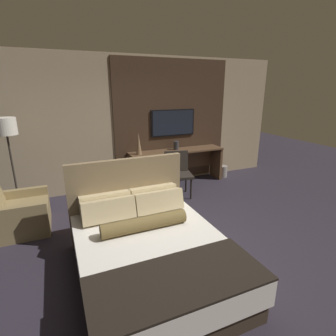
{
  "coord_description": "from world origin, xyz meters",
  "views": [
    {
      "loc": [
        -1.52,
        -2.91,
        2.15
      ],
      "look_at": [
        0.15,
        0.94,
        0.85
      ],
      "focal_mm": 28.0,
      "sensor_mm": 36.0,
      "label": 1
    }
  ],
  "objects_px": {
    "floor_lamp": "(7,134)",
    "waste_bin": "(223,171)",
    "vase_tall": "(139,144)",
    "bed": "(149,250)",
    "desk_chair": "(178,170)",
    "tv": "(173,123)",
    "armchair_by_window": "(19,215)",
    "desk": "(176,160)",
    "vase_short": "(176,145)"
  },
  "relations": [
    {
      "from": "desk",
      "to": "waste_bin",
      "type": "height_order",
      "value": "desk"
    },
    {
      "from": "vase_tall",
      "to": "armchair_by_window",
      "type": "bearing_deg",
      "value": -157.98
    },
    {
      "from": "desk",
      "to": "floor_lamp",
      "type": "height_order",
      "value": "floor_lamp"
    },
    {
      "from": "bed",
      "to": "vase_short",
      "type": "height_order",
      "value": "bed"
    },
    {
      "from": "floor_lamp",
      "to": "waste_bin",
      "type": "xyz_separation_m",
      "value": [
        4.47,
        0.2,
        -1.27
      ]
    },
    {
      "from": "armchair_by_window",
      "to": "waste_bin",
      "type": "distance_m",
      "value": 4.49
    },
    {
      "from": "desk_chair",
      "to": "bed",
      "type": "bearing_deg",
      "value": -110.35
    },
    {
      "from": "waste_bin",
      "to": "floor_lamp",
      "type": "bearing_deg",
      "value": -177.47
    },
    {
      "from": "tv",
      "to": "vase_tall",
      "type": "height_order",
      "value": "tv"
    },
    {
      "from": "floor_lamp",
      "to": "vase_short",
      "type": "relative_size",
      "value": 8.92
    },
    {
      "from": "desk",
      "to": "waste_bin",
      "type": "bearing_deg",
      "value": -3.5
    },
    {
      "from": "bed",
      "to": "vase_tall",
      "type": "bearing_deg",
      "value": 74.74
    },
    {
      "from": "tv",
      "to": "vase_tall",
      "type": "bearing_deg",
      "value": -164.07
    },
    {
      "from": "armchair_by_window",
      "to": "vase_tall",
      "type": "height_order",
      "value": "vase_tall"
    },
    {
      "from": "desk_chair",
      "to": "armchair_by_window",
      "type": "xyz_separation_m",
      "value": [
        -2.87,
        -0.33,
        -0.28
      ]
    },
    {
      "from": "desk_chair",
      "to": "waste_bin",
      "type": "height_order",
      "value": "desk_chair"
    },
    {
      "from": "desk",
      "to": "vase_tall",
      "type": "relative_size",
      "value": 4.79
    },
    {
      "from": "armchair_by_window",
      "to": "vase_short",
      "type": "height_order",
      "value": "vase_short"
    },
    {
      "from": "desk_chair",
      "to": "vase_tall",
      "type": "relative_size",
      "value": 1.97
    },
    {
      "from": "desk",
      "to": "armchair_by_window",
      "type": "distance_m",
      "value": 3.3
    },
    {
      "from": "desk_chair",
      "to": "waste_bin",
      "type": "bearing_deg",
      "value": 33.33
    },
    {
      "from": "tv",
      "to": "armchair_by_window",
      "type": "xyz_separation_m",
      "value": [
        -3.14,
        -1.16,
        -1.12
      ]
    },
    {
      "from": "bed",
      "to": "floor_lamp",
      "type": "relative_size",
      "value": 1.25
    },
    {
      "from": "bed",
      "to": "tv",
      "type": "relative_size",
      "value": 2.0
    },
    {
      "from": "armchair_by_window",
      "to": "floor_lamp",
      "type": "distance_m",
      "value": 1.35
    },
    {
      "from": "tv",
      "to": "vase_short",
      "type": "distance_m",
      "value": 0.52
    },
    {
      "from": "vase_tall",
      "to": "waste_bin",
      "type": "distance_m",
      "value": 2.33
    },
    {
      "from": "vase_short",
      "to": "waste_bin",
      "type": "bearing_deg",
      "value": -4.78
    },
    {
      "from": "tv",
      "to": "desk_chair",
      "type": "xyz_separation_m",
      "value": [
        -0.28,
        -0.84,
        -0.84
      ]
    },
    {
      "from": "desk",
      "to": "floor_lamp",
      "type": "distance_m",
      "value": 3.34
    },
    {
      "from": "armchair_by_window",
      "to": "vase_tall",
      "type": "xyz_separation_m",
      "value": [
        2.24,
        0.91,
        0.76
      ]
    },
    {
      "from": "bed",
      "to": "armchair_by_window",
      "type": "distance_m",
      "value": 2.31
    },
    {
      "from": "armchair_by_window",
      "to": "floor_lamp",
      "type": "relative_size",
      "value": 0.5
    },
    {
      "from": "armchair_by_window",
      "to": "tv",
      "type": "bearing_deg",
      "value": -69.0
    },
    {
      "from": "vase_short",
      "to": "desk",
      "type": "bearing_deg",
      "value": -108.98
    },
    {
      "from": "desk_chair",
      "to": "vase_tall",
      "type": "bearing_deg",
      "value": 150.31
    },
    {
      "from": "bed",
      "to": "desk_chair",
      "type": "relative_size",
      "value": 2.34
    },
    {
      "from": "floor_lamp",
      "to": "waste_bin",
      "type": "height_order",
      "value": "floor_lamp"
    },
    {
      "from": "waste_bin",
      "to": "vase_short",
      "type": "bearing_deg",
      "value": 175.22
    },
    {
      "from": "tv",
      "to": "waste_bin",
      "type": "distance_m",
      "value": 1.78
    },
    {
      "from": "tv",
      "to": "floor_lamp",
      "type": "relative_size",
      "value": 0.63
    },
    {
      "from": "vase_tall",
      "to": "waste_bin",
      "type": "xyz_separation_m",
      "value": [
        2.16,
        -0.01,
        -0.88
      ]
    },
    {
      "from": "bed",
      "to": "desk_chair",
      "type": "bearing_deg",
      "value": 56.82
    },
    {
      "from": "tv",
      "to": "vase_tall",
      "type": "distance_m",
      "value": 1.01
    },
    {
      "from": "tv",
      "to": "desk_chair",
      "type": "height_order",
      "value": "tv"
    },
    {
      "from": "bed",
      "to": "desk",
      "type": "relative_size",
      "value": 0.96
    },
    {
      "from": "bed",
      "to": "tv",
      "type": "distance_m",
      "value": 3.49
    },
    {
      "from": "bed",
      "to": "armchair_by_window",
      "type": "xyz_separation_m",
      "value": [
        -1.52,
        1.74,
        -0.06
      ]
    },
    {
      "from": "tv",
      "to": "waste_bin",
      "type": "relative_size",
      "value": 3.76
    },
    {
      "from": "desk_chair",
      "to": "vase_tall",
      "type": "xyz_separation_m",
      "value": [
        -0.63,
        0.58,
        0.48
      ]
    }
  ]
}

